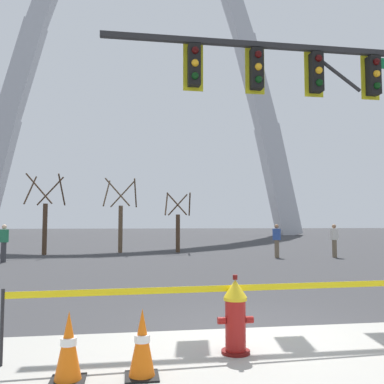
% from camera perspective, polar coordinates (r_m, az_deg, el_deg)
% --- Properties ---
extents(ground_plane, '(240.00, 240.00, 0.00)m').
position_cam_1_polar(ground_plane, '(6.68, 8.30, -18.56)').
color(ground_plane, '#333335').
extents(fire_hydrant, '(0.46, 0.48, 0.99)m').
position_cam_1_polar(fire_hydrant, '(5.53, 5.96, -16.63)').
color(fire_hydrant, '#5E0F0D').
rests_on(fire_hydrant, ground).
extents(caution_tape_barrier, '(5.39, 0.29, 0.89)m').
position_cam_1_polar(caution_tape_barrier, '(5.55, 4.48, -15.02)').
color(caution_tape_barrier, '#232326').
rests_on(caution_tape_barrier, ground).
extents(traffic_cone_by_hydrant, '(0.36, 0.36, 0.73)m').
position_cam_1_polar(traffic_cone_by_hydrant, '(4.77, -6.87, -20.00)').
color(traffic_cone_by_hydrant, black).
rests_on(traffic_cone_by_hydrant, ground).
extents(traffic_cone_curb_edge, '(0.36, 0.36, 0.73)m').
position_cam_1_polar(traffic_cone_curb_edge, '(4.80, -16.62, -19.74)').
color(traffic_cone_curb_edge, black).
rests_on(traffic_cone_curb_edge, ground).
extents(traffic_signal_gantry, '(7.82, 0.44, 6.00)m').
position_cam_1_polar(traffic_signal_gantry, '(10.14, 18.98, 11.71)').
color(traffic_signal_gantry, '#232326').
rests_on(traffic_signal_gantry, ground).
extents(monument_arch, '(43.93, 2.83, 54.44)m').
position_cam_1_polar(monument_arch, '(59.83, -6.65, 17.04)').
color(monument_arch, '#B2B5BC').
rests_on(monument_arch, ground).
extents(tree_far_left, '(1.93, 1.95, 4.20)m').
position_cam_1_polar(tree_far_left, '(23.10, -19.56, -3.51)').
color(tree_far_left, '#473323').
rests_on(tree_far_left, ground).
extents(tree_left_mid, '(1.91, 1.92, 4.13)m').
position_cam_1_polar(tree_left_mid, '(23.73, -9.80, -3.78)').
color(tree_left_mid, brown).
rests_on(tree_left_mid, ground).
extents(tree_center_left, '(1.56, 1.57, 3.36)m').
position_cam_1_polar(tree_center_left, '(23.63, -1.96, -4.67)').
color(tree_center_left, '#473323').
rests_on(tree_center_left, ground).
extents(pedestrian_walking_left, '(0.36, 0.24, 1.59)m').
position_cam_1_polar(pedestrian_walking_left, '(21.19, 18.97, -6.31)').
color(pedestrian_walking_left, brown).
rests_on(pedestrian_walking_left, ground).
extents(pedestrian_standing_center, '(0.39, 0.36, 1.59)m').
position_cam_1_polar(pedestrian_standing_center, '(19.30, -24.45, -6.38)').
color(pedestrian_standing_center, '#38383D').
rests_on(pedestrian_standing_center, ground).
extents(pedestrian_walking_right, '(0.39, 0.37, 1.59)m').
position_cam_1_polar(pedestrian_walking_right, '(20.36, 11.57, -6.55)').
color(pedestrian_walking_right, brown).
rests_on(pedestrian_walking_right, ground).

